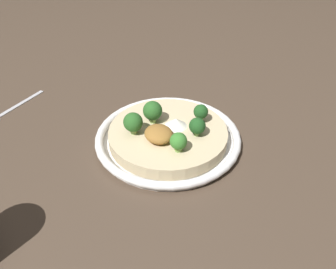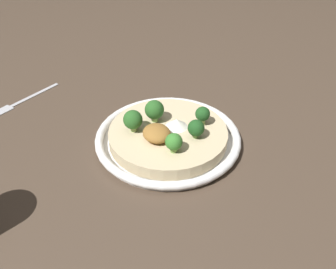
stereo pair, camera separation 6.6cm
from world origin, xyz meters
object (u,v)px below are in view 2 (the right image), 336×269
at_px(broccoli_back_left, 174,142).
at_px(broccoli_left, 196,128).
at_px(broccoli_back, 133,120).
at_px(fork_utensil, 17,103).
at_px(risotto_bowl, 168,136).
at_px(broccoli_front, 203,115).
at_px(broccoli_back_right, 154,110).

height_order(broccoli_back_left, broccoli_left, same).
height_order(broccoli_left, broccoli_back, broccoli_back).
relative_size(broccoli_left, fork_utensil, 0.21).
bearing_deg(broccoli_back_left, fork_utensil, 30.00).
height_order(risotto_bowl, broccoli_left, broccoli_left).
relative_size(broccoli_back_left, broccoli_back, 0.84).
relative_size(broccoli_front, broccoli_back, 0.87).
bearing_deg(fork_utensil, broccoli_left, 102.46).
bearing_deg(broccoli_back_right, broccoli_left, -154.93).
bearing_deg(broccoli_back_right, fork_utensil, 40.62).
distance_m(risotto_bowl, broccoli_back, 0.08).
relative_size(broccoli_left, broccoli_back, 0.85).
distance_m(broccoli_back_left, fork_utensil, 0.44).
relative_size(broccoli_back_left, broccoli_front, 0.96).
bearing_deg(broccoli_front, risotto_bowl, 75.23).
relative_size(broccoli_back_right, broccoli_back, 1.04).
bearing_deg(risotto_bowl, broccoli_back, 63.28).
bearing_deg(broccoli_back, broccoli_back_right, -79.94).
bearing_deg(broccoli_back_left, risotto_bowl, -21.22).
bearing_deg(broccoli_back, risotto_bowl, -116.72).
bearing_deg(broccoli_back_right, broccoli_back_left, 171.14).
xyz_separation_m(broccoli_back_left, broccoli_left, (0.01, -0.06, 0.00)).
bearing_deg(broccoli_back_right, broccoli_back, 100.06).
xyz_separation_m(broccoli_back_right, broccoli_back, (-0.01, 0.05, -0.00)).
xyz_separation_m(broccoli_back_right, fork_utensil, (0.27, 0.23, -0.06)).
height_order(risotto_bowl, fork_utensil, risotto_bowl).
bearing_deg(broccoli_back, broccoli_back_left, -159.03).
bearing_deg(broccoli_back_right, broccoli_front, -126.77).
height_order(broccoli_back_right, fork_utensil, broccoli_back_right).
bearing_deg(broccoli_back_left, broccoli_left, -75.74).
height_order(risotto_bowl, broccoli_back_left, broccoli_back_left).
bearing_deg(broccoli_left, broccoli_back_right, 25.07).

